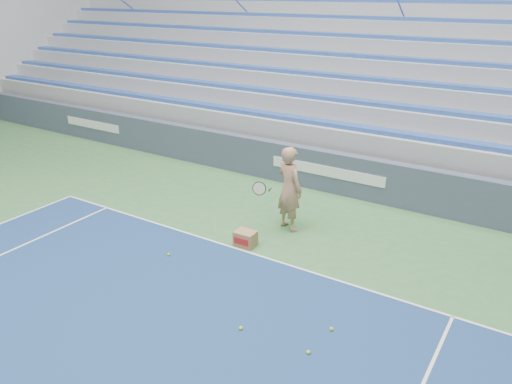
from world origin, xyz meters
TOP-DOWN VIEW (x-y plane):
  - sponsor_barrier at (0.00, 15.88)m, footprint 30.00×0.32m
  - bleachers at (0.00, 21.60)m, footprint 31.00×9.15m
  - tennis_player at (0.21, 13.33)m, footprint 1.01×0.96m
  - ball_box at (-0.15, 12.12)m, footprint 0.45×0.35m
  - tennis_ball_0 at (2.51, 9.80)m, footprint 0.07×0.07m
  - tennis_ball_1 at (1.34, 9.73)m, footprint 0.07×0.07m
  - tennis_ball_2 at (2.57, 10.48)m, footprint 0.07×0.07m
  - tennis_ball_3 at (-1.22, 10.91)m, footprint 0.07×0.07m

SIDE VIEW (x-z plane):
  - tennis_ball_0 at x=2.51m, z-range 0.00..0.07m
  - tennis_ball_1 at x=1.34m, z-range 0.00..0.07m
  - tennis_ball_2 at x=2.57m, z-range 0.00..0.07m
  - tennis_ball_3 at x=-1.22m, z-range 0.00..0.07m
  - ball_box at x=-0.15m, z-range 0.00..0.33m
  - sponsor_barrier at x=0.00m, z-range 0.00..1.10m
  - tennis_player at x=0.21m, z-range 0.00..1.92m
  - bleachers at x=0.00m, z-range -1.29..6.01m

